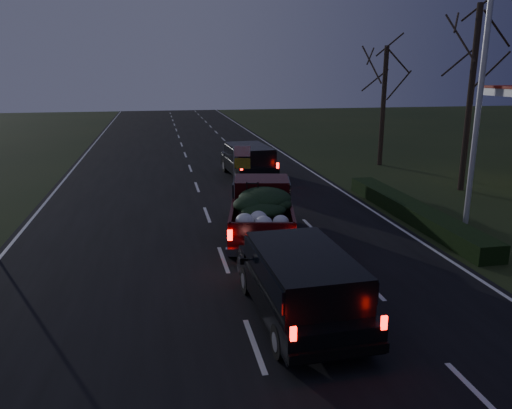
{
  "coord_description": "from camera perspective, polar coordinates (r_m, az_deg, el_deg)",
  "views": [
    {
      "loc": [
        -1.77,
        -14.18,
        5.6
      ],
      "look_at": [
        1.31,
        1.49,
        1.3
      ],
      "focal_mm": 35.0,
      "sensor_mm": 36.0,
      "label": 1
    }
  ],
  "objects": [
    {
      "name": "pickup_truck",
      "position": [
        17.14,
        0.65,
        -0.29
      ],
      "size": [
        3.06,
        5.68,
        2.83
      ],
      "rotation": [
        0.0,
        0.0,
        -0.2
      ],
      "color": "#32060A",
      "rests_on": "ground"
    },
    {
      "name": "light_pole",
      "position": [
        19.72,
        24.45,
        13.43
      ],
      "size": [
        0.5,
        0.9,
        9.16
      ],
      "color": "silver",
      "rests_on": "ground"
    },
    {
      "name": "bare_tree_far",
      "position": [
        31.15,
        14.53,
        13.92
      ],
      "size": [
        3.6,
        3.6,
        7.0
      ],
      "color": "black",
      "rests_on": "ground"
    },
    {
      "name": "bare_tree_mid",
      "position": [
        25.55,
        23.76,
        15.53
      ],
      "size": [
        3.6,
        3.6,
        8.5
      ],
      "color": "black",
      "rests_on": "ground"
    },
    {
      "name": "rear_suv",
      "position": [
        11.47,
        5.22,
        -8.42
      ],
      "size": [
        2.34,
        4.85,
        1.37
      ],
      "rotation": [
        0.0,
        0.0,
        0.04
      ],
      "color": "black",
      "rests_on": "ground"
    },
    {
      "name": "hedge_row",
      "position": [
        20.36,
        17.37,
        -0.72
      ],
      "size": [
        1.0,
        10.0,
        0.6
      ],
      "primitive_type": "cube",
      "color": "black",
      "rests_on": "ground"
    },
    {
      "name": "lead_suv",
      "position": [
        26.84,
        -0.87,
        5.35
      ],
      "size": [
        2.37,
        5.05,
        1.42
      ],
      "rotation": [
        0.0,
        0.0,
        0.06
      ],
      "color": "black",
      "rests_on": "ground"
    },
    {
      "name": "road_asphalt",
      "position": [
        15.34,
        -3.75,
        -6.33
      ],
      "size": [
        14.0,
        120.0,
        0.02
      ],
      "primitive_type": "cube",
      "color": "black",
      "rests_on": "ground"
    },
    {
      "name": "ground",
      "position": [
        15.34,
        -3.75,
        -6.36
      ],
      "size": [
        120.0,
        120.0,
        0.0
      ],
      "primitive_type": "plane",
      "color": "black",
      "rests_on": "ground"
    }
  ]
}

